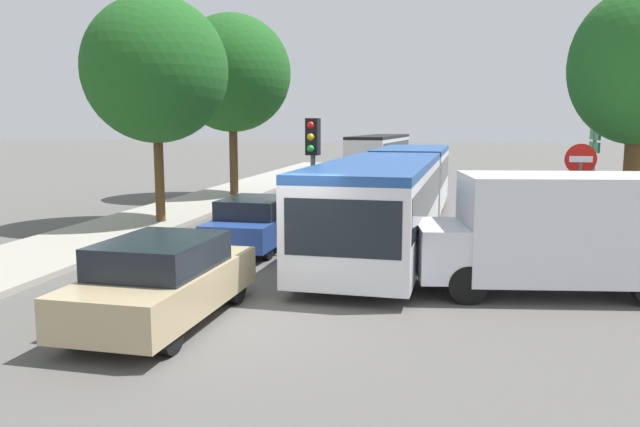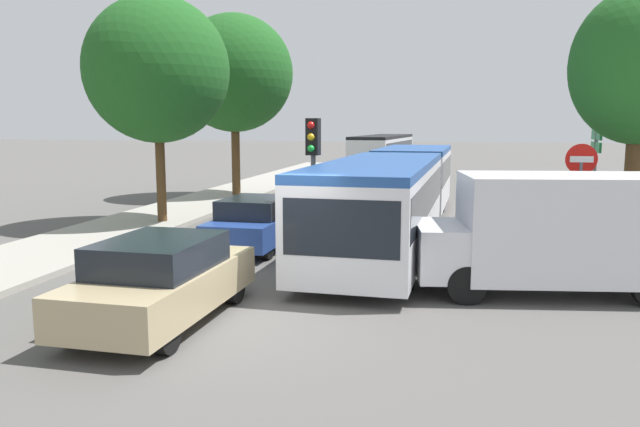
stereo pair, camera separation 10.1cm
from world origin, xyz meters
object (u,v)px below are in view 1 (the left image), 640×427
white_van (558,230)px  tree_left_mid (155,70)px  city_bus_rear (380,150)px  direction_sign_post (594,149)px  queued_car_navy (345,181)px  tree_left_far (232,76)px  articulated_bus (396,188)px  queued_car_tan (163,280)px  queued_car_red (318,194)px  traffic_light (313,155)px  tree_right_near (639,68)px  no_entry_sign (579,185)px  queued_car_blue (256,223)px

white_van → tree_left_mid: 13.17m
city_bus_rear → direction_sign_post: size_ratio=3.16×
queued_car_navy → tree_left_far: (-4.74, -1.36, 4.55)m
city_bus_rear → articulated_bus: bearing=-168.0°
direction_sign_post → white_van: bearing=75.6°
queued_car_tan → queued_car_red: (-0.04, 12.76, 0.00)m
articulated_bus → tree_left_mid: tree_left_mid is taller
white_van → tree_left_far: (-11.34, 13.59, 4.03)m
queued_car_tan → traffic_light: 6.12m
traffic_light → tree_left_mid: (-5.78, 3.48, 2.42)m
tree_left_far → tree_right_near: 16.80m
no_entry_sign → tree_left_far: bearing=-132.1°
queued_car_blue → traffic_light: (1.64, -0.51, 1.81)m
articulated_bus → queued_car_tan: articulated_bus is taller
tree_left_mid → tree_left_far: (-0.18, 7.65, 0.35)m
tree_left_mid → traffic_light: bearing=-31.1°
city_bus_rear → tree_left_mid: (-4.34, -25.35, 3.52)m
city_bus_rear → queued_car_blue: bearing=-175.7°
white_van → no_entry_sign: 2.80m
articulated_bus → white_van: articulated_bus is taller
city_bus_rear → direction_sign_post: bearing=-156.3°
queued_car_navy → queued_car_tan: bearing=-178.4°
tree_left_mid → tree_right_near: (13.39, -2.23, -0.34)m
queued_car_navy → white_van: size_ratio=0.79×
queued_car_tan → queued_car_navy: (0.06, 18.21, -0.00)m
city_bus_rear → queued_car_blue: city_bus_rear is taller
queued_car_navy → traffic_light: traffic_light is taller
traffic_light → tree_left_mid: tree_left_mid is taller
queued_car_red → tree_left_far: bearing=50.4°
no_entry_sign → tree_left_mid: size_ratio=0.39×
city_bus_rear → queued_car_blue: size_ratio=2.89×
white_van → direction_sign_post: size_ratio=1.45×
articulated_bus → queued_car_tan: size_ratio=3.86×
queued_car_blue → white_van: 7.65m
white_van → traffic_light: bearing=-33.1°
tree_left_far → tree_right_near: tree_left_far is taller
tree_left_far → direction_sign_post: bearing=-29.7°
white_van → tree_left_far: 18.15m
articulated_bus → tree_left_far: size_ratio=2.03×
tree_left_far → articulated_bus: bearing=-44.4°
queued_car_tan → tree_left_far: 18.06m
city_bus_rear → direction_sign_post: direction_sign_post is taller
direction_sign_post → tree_left_mid: 13.23m
queued_car_red → traffic_light: bearing=-167.6°
queued_car_blue → articulated_bus: bearing=-46.5°
queued_car_red → traffic_light: size_ratio=1.23×
articulated_bus → no_entry_sign: 5.63m
queued_car_red → white_van: white_van is taller
white_van → direction_sign_post: bearing=-115.6°
queued_car_red → queued_car_navy: bearing=0.7°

